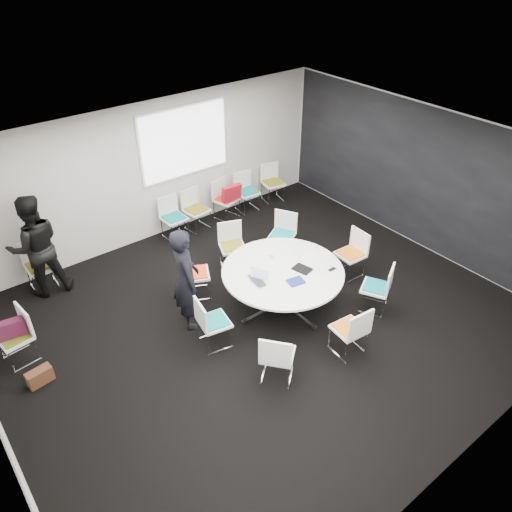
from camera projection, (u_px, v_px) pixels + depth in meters
room_shell at (267, 248)px, 7.56m from camera, size 8.08×7.08×2.88m
conference_table at (282, 281)px, 8.35m from camera, size 2.03×2.03×0.73m
projection_screen at (185, 142)px, 9.91m from camera, size 1.90×0.03×1.35m
chair_ring_a at (350, 262)px, 9.23m from camera, size 0.47×0.48×0.88m
chair_ring_b at (282, 243)px, 9.77m from camera, size 0.62×0.62×0.88m
chair_ring_c at (233, 254)px, 9.44m from camera, size 0.59×0.59×0.88m
chair_ring_d at (196, 281)px, 8.73m from camera, size 0.61×0.61×0.88m
chair_ring_e at (214, 330)px, 7.71m from camera, size 0.52×0.53×0.88m
chair_ring_f at (277, 363)px, 7.14m from camera, size 0.64×0.64×0.88m
chair_ring_g at (349, 337)px, 7.58m from camera, size 0.50×0.49×0.88m
chair_ring_h at (375, 296)px, 8.41m from camera, size 0.62×0.61×0.88m
chair_back_a at (175, 225)px, 10.32m from camera, size 0.48×0.46×0.88m
chair_back_b at (197, 217)px, 10.59m from camera, size 0.51×0.50×0.88m
chair_back_c at (226, 206)px, 10.98m from camera, size 0.56×0.55×0.88m
chair_back_d at (247, 199)px, 11.28m from camera, size 0.49×0.48×0.88m
chair_back_e at (273, 190)px, 11.66m from camera, size 0.55×0.54×0.88m
chair_spare_left at (19, 345)px, 7.44m from camera, size 0.50×0.51×0.88m
chair_person_back at (42, 274)px, 8.93m from camera, size 0.47×0.46×0.88m
person_main at (186, 279)px, 7.79m from camera, size 0.60×0.74×1.77m
person_back at (36, 246)px, 8.44m from camera, size 0.99×0.81×1.88m
laptop at (260, 279)px, 8.01m from camera, size 0.29×0.40×0.03m
laptop_lid at (260, 273)px, 7.95m from camera, size 0.16×0.27×0.22m
notebook_black at (302, 269)px, 8.25m from camera, size 0.28×0.34×0.02m
tablet_folio at (296, 281)px, 7.97m from camera, size 0.29×0.24×0.03m
papers_right at (298, 251)px, 8.70m from camera, size 0.35×0.30×0.00m
papers_front at (309, 258)px, 8.53m from camera, size 0.35×0.30×0.00m
cup at (272, 256)px, 8.51m from camera, size 0.08×0.08×0.09m
phone at (332, 269)px, 8.25m from camera, size 0.14×0.07×0.01m
maroon_bag at (11, 329)px, 7.23m from camera, size 0.42×0.20×0.28m
brown_bag at (40, 376)px, 7.14m from camera, size 0.38×0.20×0.24m
red_jacket at (232, 193)px, 10.60m from camera, size 0.45×0.18×0.36m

